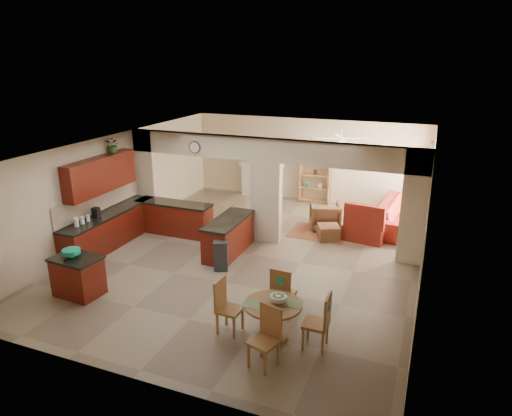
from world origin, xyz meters
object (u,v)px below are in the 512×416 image
at_px(kitchen_island, 78,276).
at_px(dining_table, 273,315).
at_px(sofa, 401,215).
at_px(armchair, 325,216).

xyz_separation_m(kitchen_island, dining_table, (4.31, 0.00, 0.05)).
xyz_separation_m(kitchen_island, sofa, (5.93, 6.50, -0.02)).
bearing_deg(kitchen_island, dining_table, 4.28).
distance_m(kitchen_island, sofa, 8.80).
xyz_separation_m(dining_table, armchair, (-0.41, 5.66, -0.08)).
height_order(kitchen_island, armchair, kitchen_island).
xyz_separation_m(kitchen_island, armchair, (3.90, 5.67, -0.04)).
height_order(kitchen_island, dining_table, kitchen_island).
relative_size(dining_table, armchair, 1.20).
bearing_deg(dining_table, kitchen_island, -179.95).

